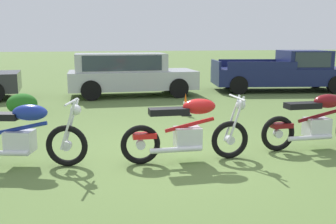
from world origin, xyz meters
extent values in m
plane|color=#567038|center=(0.00, 0.00, 0.00)|extent=(120.00, 120.00, 0.00)
torus|color=black|center=(-1.82, -0.13, 0.32)|extent=(0.63, 0.25, 0.63)
cylinder|color=silver|center=(-1.82, -0.13, 0.32)|extent=(0.16, 0.13, 0.14)
cylinder|color=silver|center=(-1.73, -0.06, 0.65)|extent=(0.27, 0.11, 0.74)
cylinder|color=silver|center=(-1.78, -0.24, 0.65)|extent=(0.27, 0.11, 0.74)
cube|color=silver|center=(-2.49, 0.05, 0.38)|extent=(0.46, 0.39, 0.32)
cylinder|color=navy|center=(-2.46, 0.04, 0.58)|extent=(0.78, 0.26, 0.22)
ellipsoid|color=navy|center=(-2.32, 0.00, 0.82)|extent=(0.57, 0.39, 0.24)
cylinder|color=silver|center=(-1.72, -0.16, 0.98)|extent=(0.20, 0.63, 0.03)
sphere|color=silver|center=(-1.66, -0.18, 0.86)|extent=(0.20, 0.20, 0.16)
cylinder|color=silver|center=(-2.75, -0.05, 0.24)|extent=(0.79, 0.29, 0.08)
torus|color=black|center=(0.70, -0.33, 0.31)|extent=(0.61, 0.11, 0.61)
torus|color=black|center=(-0.73, -0.29, 0.31)|extent=(0.61, 0.11, 0.61)
cylinder|color=silver|center=(0.70, -0.33, 0.31)|extent=(0.14, 0.10, 0.14)
cylinder|color=silver|center=(-0.73, -0.29, 0.31)|extent=(0.14, 0.10, 0.14)
cylinder|color=silver|center=(0.77, -0.25, 0.64)|extent=(0.27, 0.04, 0.75)
cylinder|color=silver|center=(0.76, -0.43, 0.64)|extent=(0.27, 0.04, 0.75)
cube|color=silver|center=(0.01, -0.31, 0.38)|extent=(0.41, 0.31, 0.32)
cylinder|color=red|center=(0.04, -0.31, 0.58)|extent=(0.78, 0.08, 0.22)
ellipsoid|color=red|center=(0.19, -0.32, 0.86)|extent=(0.53, 0.28, 0.24)
cube|color=black|center=(-0.29, -0.30, 0.80)|extent=(0.61, 0.26, 0.10)
cube|color=red|center=(-0.67, -0.29, 0.45)|extent=(0.37, 0.19, 0.08)
cylinder|color=silver|center=(0.80, -0.34, 0.98)|extent=(0.05, 0.64, 0.03)
sphere|color=silver|center=(0.86, -0.34, 0.86)|extent=(0.16, 0.16, 0.16)
cylinder|color=silver|center=(-0.22, -0.47, 0.24)|extent=(0.80, 0.10, 0.08)
torus|color=black|center=(1.66, -0.13, 0.30)|extent=(0.61, 0.10, 0.61)
cylinder|color=silver|center=(1.66, -0.13, 0.30)|extent=(0.14, 0.10, 0.14)
cube|color=silver|center=(2.40, -0.14, 0.38)|extent=(0.40, 0.30, 0.32)
cylinder|color=maroon|center=(2.43, -0.14, 0.58)|extent=(0.78, 0.07, 0.22)
ellipsoid|color=maroon|center=(2.58, -0.14, 0.83)|extent=(0.52, 0.27, 0.24)
cube|color=black|center=(2.10, -0.14, 0.77)|extent=(0.60, 0.25, 0.10)
cube|color=maroon|center=(1.72, -0.13, 0.44)|extent=(0.36, 0.18, 0.08)
cylinder|color=silver|center=(2.17, -0.30, 0.24)|extent=(0.80, 0.09, 0.08)
cylinder|color=black|center=(-4.20, 8.17, 0.32)|extent=(0.65, 0.26, 0.64)
cube|color=#B2B5BA|center=(0.21, 7.03, 0.55)|extent=(4.25, 1.86, 0.60)
cube|color=#B2B5BA|center=(-0.19, 7.04, 1.13)|extent=(2.98, 1.65, 0.60)
cube|color=#2D3842|center=(-0.19, 7.04, 1.15)|extent=(2.54, 1.68, 0.48)
cylinder|color=black|center=(1.63, 7.82, 0.32)|extent=(0.64, 0.23, 0.64)
cylinder|color=black|center=(1.60, 6.18, 0.32)|extent=(0.64, 0.23, 0.64)
cylinder|color=black|center=(-1.17, 7.88, 0.32)|extent=(0.64, 0.23, 0.64)
cylinder|color=black|center=(-1.21, 6.24, 0.32)|extent=(0.64, 0.23, 0.64)
cube|color=#161E4C|center=(5.72, 7.02, 0.55)|extent=(5.14, 2.70, 0.60)
cube|color=#161E4C|center=(6.56, 6.86, 1.17)|extent=(1.85, 1.95, 0.64)
cube|color=#2D3842|center=(6.56, 6.86, 1.19)|extent=(1.57, 1.93, 0.52)
cube|color=#161E4C|center=(4.96, 8.04, 0.99)|extent=(2.41, 0.53, 0.28)
cube|color=#161E4C|center=(4.64, 6.34, 0.99)|extent=(2.41, 0.53, 0.28)
cube|color=#161E4C|center=(3.36, 7.47, 0.99)|extent=(0.40, 1.72, 0.28)
cylinder|color=black|center=(7.59, 7.54, 0.32)|extent=(0.67, 0.33, 0.64)
cylinder|color=black|center=(7.27, 5.86, 0.32)|extent=(0.67, 0.33, 0.64)
cylinder|color=black|center=(4.16, 8.19, 0.32)|extent=(0.67, 0.33, 0.64)
cylinder|color=black|center=(3.85, 6.50, 0.32)|extent=(0.67, 0.33, 0.64)
ellipsoid|color=#23671E|center=(-3.01, 4.35, 0.27)|extent=(0.75, 0.62, 0.54)
cone|color=#EA590F|center=(1.00, 3.26, 0.28)|extent=(0.18, 0.18, 0.56)
cube|color=black|center=(1.00, 3.26, 0.01)|extent=(0.25, 0.25, 0.03)
cylinder|color=white|center=(1.00, 3.26, 0.31)|extent=(0.12, 0.12, 0.07)
camera|label=1|loc=(-1.63, -5.86, 1.87)|focal=41.00mm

